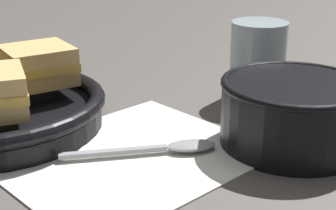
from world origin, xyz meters
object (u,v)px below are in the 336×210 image
at_px(soup_bowl, 293,109).
at_px(spoon, 170,147).
at_px(sandwich_near_right, 38,65).
at_px(drinking_glass, 258,61).

bearing_deg(soup_bowl, spoon, 157.02).
bearing_deg(sandwich_near_right, drinking_glass, -21.10).
height_order(spoon, sandwich_near_right, sandwich_near_right).
distance_m(spoon, sandwich_near_right, 0.20).
bearing_deg(drinking_glass, spoon, -157.63).
distance_m(sandwich_near_right, drinking_glass, 0.29).
xyz_separation_m(spoon, sandwich_near_right, (-0.07, 0.18, 0.06)).
bearing_deg(spoon, sandwich_near_right, 134.01).
bearing_deg(spoon, soup_bowl, -0.42).
height_order(soup_bowl, drinking_glass, drinking_glass).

